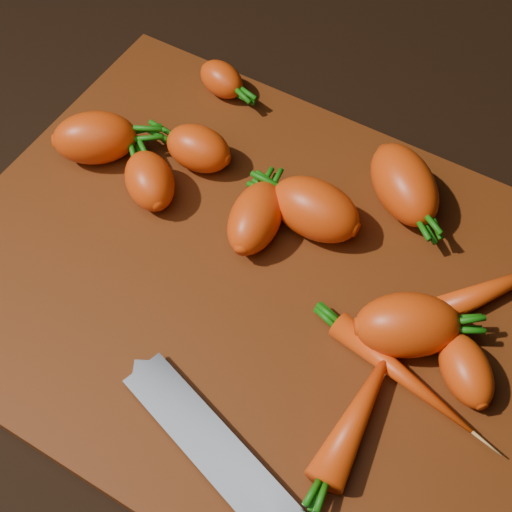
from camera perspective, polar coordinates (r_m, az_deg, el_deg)
The scene contains 15 objects.
ground at distance 0.60m, azimuth -0.49°, elevation -2.52°, with size 2.00×2.00×0.01m, color black.
cutting_board at distance 0.59m, azimuth -0.49°, elevation -1.97°, with size 0.50×0.40×0.01m, color #5D2407.
carrot_0 at distance 0.66m, azimuth -12.76°, elevation 9.20°, with size 0.07×0.05×0.05m, color #E0410D.
carrot_1 at distance 0.62m, azimuth -8.51°, elevation 5.97°, with size 0.06×0.04×0.04m, color #E0410D.
carrot_2 at distance 0.62m, azimuth 11.77°, elevation 5.63°, with size 0.09×0.05×0.05m, color #E0410D.
carrot_3 at distance 0.59m, azimuth -0.04°, elevation 3.08°, with size 0.07×0.04×0.04m, color #E0410D.
carrot_4 at distance 0.59m, azimuth 4.76°, elevation 3.74°, with size 0.08×0.05×0.05m, color #E0410D.
carrot_5 at distance 0.71m, azimuth -2.77°, elevation 13.94°, with size 0.05×0.03×0.03m, color #E0410D.
carrot_6 at distance 0.55m, azimuth 16.44°, elevation -8.74°, with size 0.06×0.04×0.04m, color #E0410D.
carrot_7 at distance 0.59m, azimuth 18.43°, elevation -2.53°, with size 0.12×0.03×0.03m, color #E0410D.
carrot_8 at distance 0.54m, azimuth 11.60°, elevation -9.32°, with size 0.12×0.02×0.02m, color #E0410D.
carrot_9 at distance 0.52m, azimuth 8.18°, elevation -12.36°, with size 0.11×0.03×0.03m, color #E0410D.
carrot_10 at distance 0.64m, azimuth -4.63°, elevation 8.57°, with size 0.06×0.04×0.04m, color #E0410D.
carrot_11 at distance 0.55m, azimuth 12.02°, elevation -5.43°, with size 0.08×0.05×0.05m, color #E0410D.
knife at distance 0.51m, azimuth -1.12°, elevation -17.50°, with size 0.30×0.12×0.02m.
Camera 1 is at (0.16, -0.26, 0.51)m, focal length 50.00 mm.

